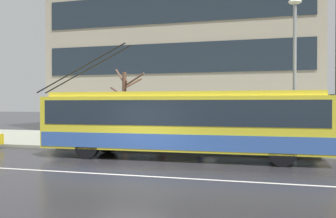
{
  "coord_description": "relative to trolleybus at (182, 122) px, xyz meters",
  "views": [
    {
      "loc": [
        5.3,
        -13.07,
        2.37
      ],
      "look_at": [
        0.34,
        3.81,
        2.11
      ],
      "focal_mm": 41.64,
      "sensor_mm": 36.0,
      "label": 1
    }
  ],
  "objects": [
    {
      "name": "bus_shelter",
      "position": [
        -0.96,
        4.01,
        0.42
      ],
      "size": [
        3.64,
        1.7,
        2.47
      ],
      "color": "gray",
      "rests_on": "sidewalk_slab"
    },
    {
      "name": "pedestrian_at_shelter",
      "position": [
        -1.75,
        2.97,
        0.11
      ],
      "size": [
        1.33,
        1.33,
        1.94
      ],
      "color": "black",
      "rests_on": "sidewalk_slab"
    },
    {
      "name": "ground_plane",
      "position": [
        -1.18,
        -3.06,
        -1.58
      ],
      "size": [
        160.0,
        160.0,
        0.0
      ],
      "primitive_type": "plane",
      "color": "#272529"
    },
    {
      "name": "street_lamp",
      "position": [
        4.66,
        2.59,
        2.67
      ],
      "size": [
        0.6,
        0.32,
        6.98
      ],
      "color": "gray",
      "rests_on": "sidewalk_slab"
    },
    {
      "name": "pedestrian_approaching_curb",
      "position": [
        0.28,
        2.81,
        0.2
      ],
      "size": [
        1.16,
        1.16,
        2.02
      ],
      "color": "navy",
      "rests_on": "sidewalk_slab"
    },
    {
      "name": "pedestrian_walking_past",
      "position": [
        -2.34,
        4.32,
        -0.49
      ],
      "size": [
        0.5,
        0.5,
        1.62
      ],
      "color": "#212427",
      "rests_on": "sidewalk_slab"
    },
    {
      "name": "street_tree_bare",
      "position": [
        -4.57,
        4.63,
        0.91
      ],
      "size": [
        2.43,
        1.61,
        4.29
      ],
      "color": "brown",
      "rests_on": "sidewalk_slab"
    },
    {
      "name": "sidewalk_slab",
      "position": [
        -1.18,
        6.6,
        -1.51
      ],
      "size": [
        80.0,
        10.0,
        0.14
      ],
      "primitive_type": "cube",
      "color": "gray",
      "rests_on": "ground_plane"
    },
    {
      "name": "lane_centre_line",
      "position": [
        -1.18,
        -4.26,
        -1.58
      ],
      "size": [
        72.0,
        0.14,
        0.01
      ],
      "primitive_type": "cube",
      "color": "silver",
      "rests_on": "ground_plane"
    },
    {
      "name": "trolleybus",
      "position": [
        0.0,
        0.0,
        0.0
      ],
      "size": [
        12.93,
        2.8,
        5.02
      ],
      "color": "yellow",
      "rests_on": "ground_plane"
    }
  ]
}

